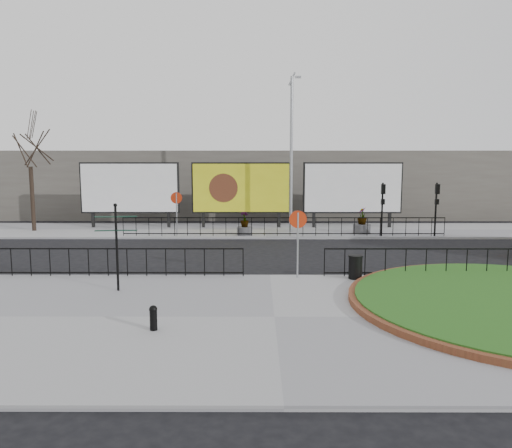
{
  "coord_description": "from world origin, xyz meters",
  "views": [
    {
      "loc": [
        -0.47,
        -18.34,
        4.48
      ],
      "look_at": [
        -0.53,
        2.11,
        1.77
      ],
      "focal_mm": 35.0,
      "sensor_mm": 36.0,
      "label": 1
    }
  ],
  "objects_px": {
    "bollard": "(153,317)",
    "planter_b": "(245,227)",
    "billboard_mid": "(241,188)",
    "planter_c": "(362,224)",
    "lamp_post": "(291,152)",
    "fingerpost_sign": "(116,238)",
    "litter_bin": "(355,267)"
  },
  "relations": [
    {
      "from": "fingerpost_sign",
      "to": "litter_bin",
      "type": "relative_size",
      "value": 3.36
    },
    {
      "from": "billboard_mid",
      "to": "planter_b",
      "type": "bearing_deg",
      "value": -84.63
    },
    {
      "from": "billboard_mid",
      "to": "fingerpost_sign",
      "type": "height_order",
      "value": "billboard_mid"
    },
    {
      "from": "fingerpost_sign",
      "to": "bollard",
      "type": "distance_m",
      "value": 4.53
    },
    {
      "from": "fingerpost_sign",
      "to": "litter_bin",
      "type": "height_order",
      "value": "fingerpost_sign"
    },
    {
      "from": "fingerpost_sign",
      "to": "planter_b",
      "type": "xyz_separation_m",
      "value": [
        3.89,
        12.03,
        -1.27
      ]
    },
    {
      "from": "billboard_mid",
      "to": "bollard",
      "type": "xyz_separation_m",
      "value": [
        -1.62,
        -19.05,
        -2.12
      ]
    },
    {
      "from": "billboard_mid",
      "to": "planter_c",
      "type": "xyz_separation_m",
      "value": [
        7.13,
        -2.5,
        -1.94
      ]
    },
    {
      "from": "billboard_mid",
      "to": "lamp_post",
      "type": "relative_size",
      "value": 0.67
    },
    {
      "from": "planter_b",
      "to": "bollard",
      "type": "bearing_deg",
      "value": -96.91
    },
    {
      "from": "fingerpost_sign",
      "to": "planter_c",
      "type": "height_order",
      "value": "fingerpost_sign"
    },
    {
      "from": "lamp_post",
      "to": "billboard_mid",
      "type": "bearing_deg",
      "value": 146.75
    },
    {
      "from": "planter_c",
      "to": "billboard_mid",
      "type": "bearing_deg",
      "value": 160.69
    },
    {
      "from": "fingerpost_sign",
      "to": "bollard",
      "type": "relative_size",
      "value": 4.48
    },
    {
      "from": "bollard",
      "to": "planter_b",
      "type": "bearing_deg",
      "value": 83.09
    },
    {
      "from": "fingerpost_sign",
      "to": "litter_bin",
      "type": "bearing_deg",
      "value": 9.59
    },
    {
      "from": "fingerpost_sign",
      "to": "billboard_mid",
      "type": "bearing_deg",
      "value": 74.91
    },
    {
      "from": "fingerpost_sign",
      "to": "litter_bin",
      "type": "xyz_separation_m",
      "value": [
        8.18,
        1.65,
        -1.32
      ]
    },
    {
      "from": "bollard",
      "to": "planter_b",
      "type": "height_order",
      "value": "planter_b"
    },
    {
      "from": "bollard",
      "to": "planter_b",
      "type": "xyz_separation_m",
      "value": [
        1.92,
        15.86,
        0.13
      ]
    },
    {
      "from": "bollard",
      "to": "planter_c",
      "type": "distance_m",
      "value": 18.73
    },
    {
      "from": "lamp_post",
      "to": "fingerpost_sign",
      "type": "height_order",
      "value": "lamp_post"
    },
    {
      "from": "lamp_post",
      "to": "bollard",
      "type": "height_order",
      "value": "lamp_post"
    },
    {
      "from": "lamp_post",
      "to": "planter_b",
      "type": "relative_size",
      "value": 6.85
    },
    {
      "from": "billboard_mid",
      "to": "planter_b",
      "type": "distance_m",
      "value": 3.77
    },
    {
      "from": "fingerpost_sign",
      "to": "planter_b",
      "type": "relative_size",
      "value": 2.16
    },
    {
      "from": "lamp_post",
      "to": "bollard",
      "type": "bearing_deg",
      "value": -105.16
    },
    {
      "from": "lamp_post",
      "to": "fingerpost_sign",
      "type": "bearing_deg",
      "value": -116.46
    },
    {
      "from": "lamp_post",
      "to": "fingerpost_sign",
      "type": "relative_size",
      "value": 3.18
    },
    {
      "from": "billboard_mid",
      "to": "litter_bin",
      "type": "bearing_deg",
      "value": -71.32
    },
    {
      "from": "fingerpost_sign",
      "to": "bollard",
      "type": "height_order",
      "value": "fingerpost_sign"
    },
    {
      "from": "bollard",
      "to": "planter_b",
      "type": "relative_size",
      "value": 0.48
    }
  ]
}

